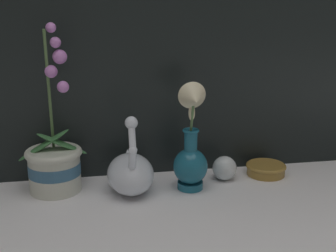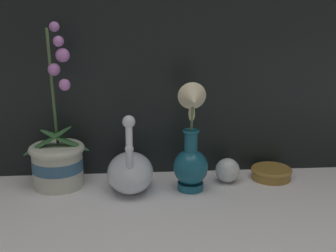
{
  "view_description": "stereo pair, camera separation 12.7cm",
  "coord_description": "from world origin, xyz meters",
  "px_view_note": "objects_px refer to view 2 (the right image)",
  "views": [
    {
      "loc": [
        -0.22,
        -1.07,
        0.54
      ],
      "look_at": [
        -0.0,
        0.13,
        0.19
      ],
      "focal_mm": 50.0,
      "sensor_mm": 36.0,
      "label": 1
    },
    {
      "loc": [
        -0.09,
        -1.09,
        0.54
      ],
      "look_at": [
        -0.0,
        0.13,
        0.19
      ],
      "focal_mm": 50.0,
      "sensor_mm": 36.0,
      "label": 2
    }
  ],
  "objects_px": {
    "swan_figurine": "(130,170)",
    "orchid_potted_plant": "(58,158)",
    "glass_sphere": "(227,170)",
    "blue_vase": "(191,153)",
    "amber_dish": "(271,172)"
  },
  "relations": [
    {
      "from": "swan_figurine",
      "to": "glass_sphere",
      "type": "height_order",
      "value": "swan_figurine"
    },
    {
      "from": "glass_sphere",
      "to": "amber_dish",
      "type": "bearing_deg",
      "value": 6.58
    },
    {
      "from": "blue_vase",
      "to": "glass_sphere",
      "type": "relative_size",
      "value": 4.3
    },
    {
      "from": "orchid_potted_plant",
      "to": "glass_sphere",
      "type": "distance_m",
      "value": 0.49
    },
    {
      "from": "blue_vase",
      "to": "glass_sphere",
      "type": "height_order",
      "value": "blue_vase"
    },
    {
      "from": "swan_figurine",
      "to": "blue_vase",
      "type": "height_order",
      "value": "blue_vase"
    },
    {
      "from": "blue_vase",
      "to": "amber_dish",
      "type": "bearing_deg",
      "value": 15.15
    },
    {
      "from": "orchid_potted_plant",
      "to": "amber_dish",
      "type": "xyz_separation_m",
      "value": [
        0.62,
        0.01,
        -0.06
      ]
    },
    {
      "from": "swan_figurine",
      "to": "glass_sphere",
      "type": "xyz_separation_m",
      "value": [
        0.28,
        0.04,
        -0.02
      ]
    },
    {
      "from": "orchid_potted_plant",
      "to": "glass_sphere",
      "type": "height_order",
      "value": "orchid_potted_plant"
    },
    {
      "from": "swan_figurine",
      "to": "glass_sphere",
      "type": "distance_m",
      "value": 0.29
    },
    {
      "from": "swan_figurine",
      "to": "orchid_potted_plant",
      "type": "bearing_deg",
      "value": 167.33
    },
    {
      "from": "swan_figurine",
      "to": "blue_vase",
      "type": "relative_size",
      "value": 0.75
    },
    {
      "from": "glass_sphere",
      "to": "blue_vase",
      "type": "bearing_deg",
      "value": -155.51
    },
    {
      "from": "orchid_potted_plant",
      "to": "glass_sphere",
      "type": "xyz_separation_m",
      "value": [
        0.49,
        -0.01,
        -0.05
      ]
    }
  ]
}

